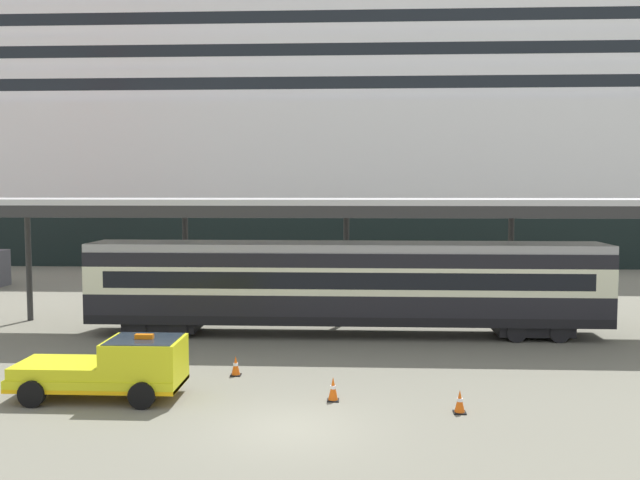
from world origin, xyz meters
name	(u,v)px	position (x,y,z in m)	size (l,w,h in m)	color
ground_plane	(290,428)	(0.00, 0.00, 0.00)	(400.00, 400.00, 0.00)	slate
cruise_ship	(273,119)	(-6.49, 52.22, 13.52)	(163.66, 30.03, 39.00)	black
platform_canopy	(346,205)	(1.37, 12.28, 5.76)	(38.94, 5.02, 6.04)	#B7B7B7
train_carriage	(346,283)	(1.37, 11.86, 2.31)	(22.60, 2.81, 4.11)	black
service_truck	(115,367)	(-5.67, 2.39, 0.99)	(5.20, 2.25, 2.02)	yellow
traffic_cone_near	(333,389)	(1.10, 2.42, 0.37)	(0.36, 0.36, 0.75)	black
traffic_cone_mid	(236,366)	(-2.37, 5.08, 0.34)	(0.36, 0.36, 0.69)	black
traffic_cone_far	(460,402)	(4.80, 1.45, 0.34)	(0.36, 0.36, 0.69)	black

